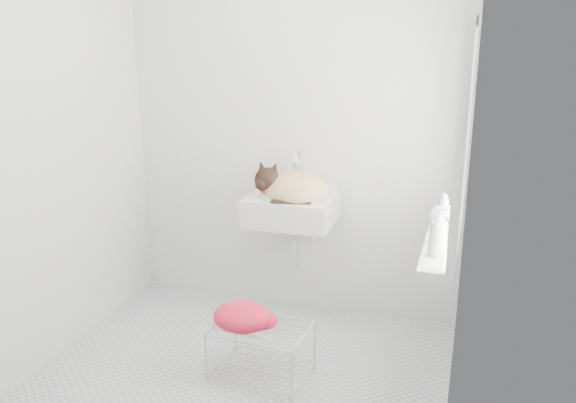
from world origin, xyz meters
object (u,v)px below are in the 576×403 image
(bottle_a, at_px, (437,255))
(bottle_c, at_px, (442,230))
(sink, at_px, (292,195))
(cat, at_px, (293,189))
(bottle_b, at_px, (439,243))
(wire_rack, at_px, (261,350))

(bottle_a, xyz_separation_m, bottle_c, (0.00, 0.37, 0.00))
(bottle_a, bearing_deg, sink, 140.36)
(cat, distance_m, bottle_b, 1.08)
(cat, xyz_separation_m, bottle_b, (0.91, -0.58, -0.04))
(sink, bearing_deg, bottle_b, -32.83)
(wire_rack, height_order, bottle_b, bottle_b)
(cat, relative_size, bottle_b, 2.67)
(bottle_b, xyz_separation_m, bottle_c, (0.00, 0.21, 0.00))
(sink, height_order, wire_rack, sink)
(sink, distance_m, bottle_c, 1.00)
(cat, xyz_separation_m, bottle_a, (0.91, -0.75, -0.04))
(bottle_a, distance_m, bottle_b, 0.17)
(bottle_b, bearing_deg, sink, 147.17)
(bottle_b, bearing_deg, wire_rack, -175.83)
(sink, bearing_deg, bottle_a, -39.64)
(bottle_c, bearing_deg, sink, 157.06)
(cat, bearing_deg, bottle_c, -21.00)
(wire_rack, xyz_separation_m, bottle_c, (0.89, 0.27, 0.70))
(bottle_c, bearing_deg, wire_rack, -163.19)
(sink, bearing_deg, bottle_c, -22.94)
(cat, relative_size, wire_rack, 0.91)
(bottle_c, bearing_deg, cat, 157.72)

